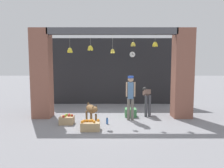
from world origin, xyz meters
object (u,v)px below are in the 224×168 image
dog (91,110)px  fruit_crate_oranges (90,126)px  shopkeeper (130,94)px  water_bottle (107,121)px  produce_box_green (130,113)px  worker_stooping (147,97)px  fruit_crate_apples (67,120)px  wall_clock (132,54)px

dog → fruit_crate_oranges: (0.03, -0.71, -0.34)m
shopkeeper → water_bottle: size_ratio=7.39×
dog → fruit_crate_oranges: dog is taller
produce_box_green → water_bottle: (-0.90, -0.99, -0.06)m
worker_stooping → fruit_crate_apples: 3.23m
worker_stooping → water_bottle: size_ratio=4.98×
worker_stooping → water_bottle: bearing=-143.8°
dog → fruit_crate_oranges: size_ratio=1.66×
fruit_crate_apples → fruit_crate_oranges: bearing=-37.6°
worker_stooping → produce_box_green: worker_stooping is taller
dog → fruit_crate_oranges: bearing=-21.5°
dog → wall_clock: wall_clock is taller
worker_stooping → produce_box_green: 0.90m
shopkeeper → produce_box_green: (0.05, 0.50, -0.80)m
water_bottle → wall_clock: size_ratio=0.73×
produce_box_green → water_bottle: bearing=-132.3°
dog → produce_box_green: dog is taller
dog → water_bottle: dog is taller
wall_clock → shopkeeper: bearing=-96.7°
water_bottle → wall_clock: wall_clock is taller
produce_box_green → water_bottle: produce_box_green is taller
produce_box_green → wall_clock: 3.51m
fruit_crate_apples → wall_clock: 4.99m
dog → worker_stooping: bearing=94.6°
shopkeeper → fruit_crate_apples: shopkeeper is taller
shopkeeper → wall_clock: wall_clock is taller
produce_box_green → worker_stooping: bearing=17.4°
dog → worker_stooping: 2.41m
shopkeeper → fruit_crate_apples: (-2.23, -0.49, -0.81)m
worker_stooping → wall_clock: 2.98m
shopkeeper → fruit_crate_oranges: bearing=43.0°
dog → wall_clock: size_ratio=3.23×
worker_stooping → shopkeeper: bearing=-136.7°
fruit_crate_oranges → fruit_crate_apples: (-0.88, 0.68, 0.00)m
worker_stooping → fruit_crate_oranges: (-2.07, -1.87, -0.59)m
fruit_crate_apples → water_bottle: bearing=-0.2°
worker_stooping → fruit_crate_oranges: 2.85m
shopkeeper → fruit_crate_oranges: shopkeeper is taller
worker_stooping → fruit_crate_oranges: size_ratio=1.88×
wall_clock → water_bottle: bearing=-108.9°
fruit_crate_apples → shopkeeper: bearing=12.3°
shopkeeper → fruit_crate_apples: size_ratio=3.45×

